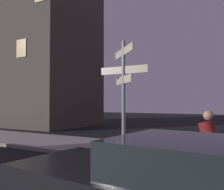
# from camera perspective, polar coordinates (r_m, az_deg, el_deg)

# --- Properties ---
(sidewalk_kerb) EXTENTS (40.00, 3.13, 0.14)m
(sidewalk_kerb) POSITION_cam_1_polar(r_m,az_deg,el_deg) (8.98, 8.13, -12.76)
(sidewalk_kerb) COLOR #9E9991
(sidewalk_kerb) RESTS_ON ground_plane
(signpost) EXTENTS (1.67, 1.29, 3.64)m
(signpost) POSITION_cam_1_polar(r_m,az_deg,el_deg) (8.04, 2.65, 2.37)
(signpost) COLOR gray
(signpost) RESTS_ON sidewalk_kerb
(cyclist) EXTENTS (1.82, 0.35, 1.61)m
(cyclist) POSITION_cam_1_polar(r_m,az_deg,el_deg) (6.09, 20.72, -11.44)
(cyclist) COLOR black
(cyclist) RESTS_ON ground_plane
(building_left_block) EXTENTS (8.43, 6.42, 20.11)m
(building_left_block) POSITION_cam_1_polar(r_m,az_deg,el_deg) (22.60, -16.18, 19.75)
(building_left_block) COLOR #4C443D
(building_left_block) RESTS_ON ground_plane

